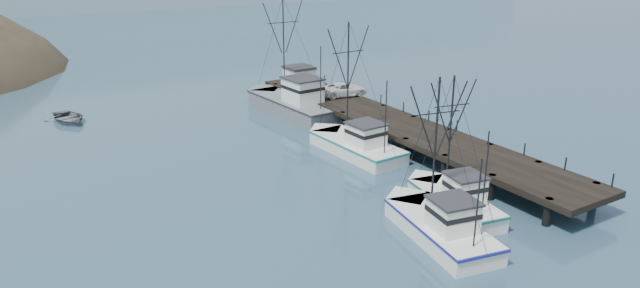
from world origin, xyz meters
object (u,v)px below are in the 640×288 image
object	(u,v)px
pickup_truck	(344,89)
trawler_mid	(438,225)
pier_shed	(299,78)
motorboat	(69,122)
trawler_near	(452,200)
pier	(393,123)
trawler_far	(354,144)
work_vessel	(292,103)

from	to	relation	value
pickup_truck	trawler_mid	bearing A→B (deg)	166.97
pier_shed	motorboat	bearing A→B (deg)	163.31
pier_shed	pickup_truck	world-z (taller)	pier_shed
trawler_near	trawler_mid	world-z (taller)	trawler_mid
pier	motorboat	size ratio (longest dim) A/B	7.57
pickup_truck	trawler_far	bearing A→B (deg)	159.23
trawler_mid	trawler_far	size ratio (longest dim) A/B	0.90
trawler_near	work_vessel	world-z (taller)	work_vessel
pier	pickup_truck	bearing A→B (deg)	83.04
work_vessel	pickup_truck	size ratio (longest dim) A/B	2.92
pier	pier_shed	size ratio (longest dim) A/B	13.75
trawler_near	trawler_mid	distance (m)	4.29
work_vessel	pickup_truck	distance (m)	6.10
trawler_near	trawler_mid	size ratio (longest dim) A/B	0.92
pier	trawler_mid	xyz separation A→B (m)	(-10.01, -17.28, -0.87)
pier	trawler_far	distance (m)	5.60
trawler_near	trawler_far	world-z (taller)	trawler_far
motorboat	work_vessel	bearing A→B (deg)	-33.83
work_vessel	pier_shed	distance (m)	4.24
work_vessel	motorboat	distance (m)	24.49
pier	trawler_mid	world-z (taller)	trawler_mid
motorboat	trawler_mid	bearing A→B (deg)	-77.70
trawler_far	motorboat	size ratio (longest dim) A/B	2.10
trawler_mid	trawler_near	bearing A→B (deg)	33.90
work_vessel	pier_shed	xyz separation A→B (m)	(2.46, 2.67, 2.19)
work_vessel	pier_shed	size ratio (longest dim) A/B	4.98
work_vessel	trawler_far	bearing A→B (deg)	-95.77
trawler_mid	pier_shed	world-z (taller)	trawler_mid
pier_shed	pickup_truck	size ratio (longest dim) A/B	0.59
pier_shed	motorboat	world-z (taller)	pier_shed
trawler_mid	work_vessel	distance (m)	31.15
pier	motorboat	bearing A→B (deg)	138.32
trawler_near	motorboat	bearing A→B (deg)	117.37
trawler_near	pier	bearing A→B (deg)	66.60
pier	trawler_far	xyz separation A→B (m)	(-5.41, -1.13, -0.87)
pier_shed	work_vessel	bearing A→B (deg)	-132.62
trawler_near	trawler_mid	xyz separation A→B (m)	(-3.56, -2.39, -0.00)
trawler_far	trawler_mid	bearing A→B (deg)	-105.87
pier	work_vessel	distance (m)	13.86
work_vessel	pickup_truck	bearing A→B (deg)	-27.33
trawler_mid	motorboat	distance (m)	43.77
pickup_truck	work_vessel	bearing A→B (deg)	71.73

